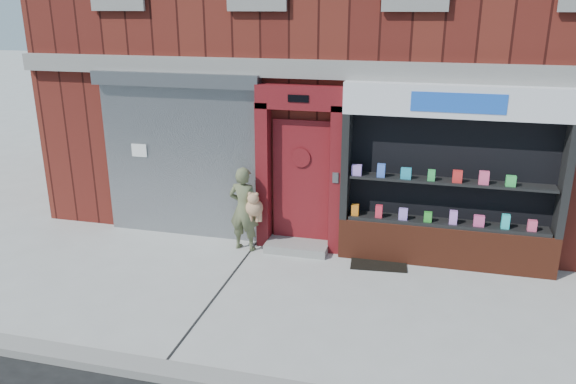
% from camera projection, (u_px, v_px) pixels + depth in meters
% --- Properties ---
extents(ground, '(80.00, 80.00, 0.00)m').
position_uv_depth(ground, '(320.00, 302.00, 8.23)').
color(ground, '#9E9E99').
rests_on(ground, ground).
extents(building, '(12.00, 8.16, 8.00)m').
position_uv_depth(building, '(376.00, 12.00, 12.48)').
color(building, '#501712').
rests_on(building, ground).
extents(shutter_bay, '(3.10, 0.30, 3.04)m').
position_uv_depth(shutter_bay, '(180.00, 146.00, 10.16)').
color(shutter_bay, gray).
rests_on(shutter_bay, ground).
extents(red_door_bay, '(1.52, 0.58, 2.90)m').
position_uv_depth(red_door_bay, '(300.00, 169.00, 9.66)').
color(red_door_bay, '#5D1014').
rests_on(red_door_bay, ground).
extents(pharmacy_bay, '(3.50, 0.41, 3.00)m').
position_uv_depth(pharmacy_bay, '(449.00, 186.00, 9.06)').
color(pharmacy_bay, maroon).
rests_on(pharmacy_bay, ground).
extents(woman, '(0.66, 0.43, 1.52)m').
position_uv_depth(woman, '(245.00, 209.00, 9.80)').
color(woman, '#5A603F').
rests_on(woman, ground).
extents(doormat, '(0.98, 0.73, 0.02)m').
position_uv_depth(doormat, '(379.00, 262.00, 9.49)').
color(doormat, black).
rests_on(doormat, ground).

